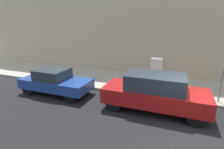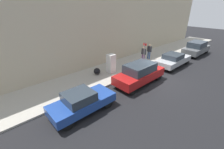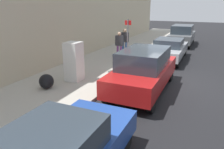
{
  "view_description": "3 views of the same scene",
  "coord_description": "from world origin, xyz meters",
  "px_view_note": "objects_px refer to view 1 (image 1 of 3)",
  "views": [
    {
      "loc": [
        6.74,
        -0.76,
        3.97
      ],
      "look_at": [
        -2.19,
        -4.21,
        1.13
      ],
      "focal_mm": 28.0,
      "sensor_mm": 36.0,
      "label": 1
    },
    {
      "loc": [
        5.86,
        -10.95,
        6.1
      ],
      "look_at": [
        -2.41,
        -3.39,
        0.87
      ],
      "focal_mm": 24.0,
      "sensor_mm": 36.0,
      "label": 2
    },
    {
      "loc": [
        1.38,
        -9.97,
        3.48
      ],
      "look_at": [
        -2.21,
        -2.0,
        0.67
      ],
      "focal_mm": 35.0,
      "sensor_mm": 36.0,
      "label": 3
    }
  ],
  "objects_px": {
    "trash_bag": "(137,76)",
    "parked_suv_red": "(155,92)",
    "street_sign_post": "(223,74)",
    "parked_hatchback_blue": "(55,81)",
    "discarded_refrigerator": "(156,72)"
  },
  "relations": [
    {
      "from": "trash_bag",
      "to": "parked_suv_red",
      "type": "height_order",
      "value": "parked_suv_red"
    },
    {
      "from": "parked_suv_red",
      "to": "street_sign_post",
      "type": "bearing_deg",
      "value": 121.53
    },
    {
      "from": "trash_bag",
      "to": "parked_suv_red",
      "type": "xyz_separation_m",
      "value": [
        3.65,
        1.7,
        0.48
      ]
    },
    {
      "from": "trash_bag",
      "to": "parked_hatchback_blue",
      "type": "height_order",
      "value": "parked_hatchback_blue"
    },
    {
      "from": "street_sign_post",
      "to": "discarded_refrigerator",
      "type": "bearing_deg",
      "value": -112.14
    },
    {
      "from": "discarded_refrigerator",
      "to": "parked_hatchback_blue",
      "type": "relative_size",
      "value": 0.44
    },
    {
      "from": "discarded_refrigerator",
      "to": "street_sign_post",
      "type": "distance_m",
      "value": 3.62
    },
    {
      "from": "trash_bag",
      "to": "parked_hatchback_blue",
      "type": "relative_size",
      "value": 0.15
    },
    {
      "from": "street_sign_post",
      "to": "parked_hatchback_blue",
      "type": "height_order",
      "value": "street_sign_post"
    },
    {
      "from": "discarded_refrigerator",
      "to": "parked_hatchback_blue",
      "type": "bearing_deg",
      "value": -59.03
    },
    {
      "from": "street_sign_post",
      "to": "parked_suv_red",
      "type": "xyz_separation_m",
      "value": [
        1.82,
        -2.96,
        -0.67
      ]
    },
    {
      "from": "parked_hatchback_blue",
      "to": "parked_suv_red",
      "type": "relative_size",
      "value": 0.86
    },
    {
      "from": "trash_bag",
      "to": "parked_suv_red",
      "type": "bearing_deg",
      "value": 25.05
    },
    {
      "from": "discarded_refrigerator",
      "to": "street_sign_post",
      "type": "xyz_separation_m",
      "value": [
        1.35,
        3.31,
        0.58
      ]
    },
    {
      "from": "discarded_refrigerator",
      "to": "street_sign_post",
      "type": "height_order",
      "value": "street_sign_post"
    }
  ]
}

